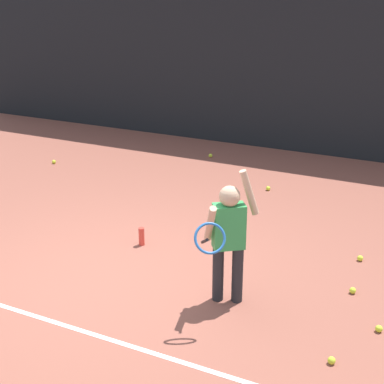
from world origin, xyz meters
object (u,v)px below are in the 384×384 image
object	(u,v)px
tennis_ball_1	(360,258)
tennis_ball_5	(353,290)
tennis_player	(228,234)
tennis_ball_3	(268,188)
tennis_ball_2	(54,162)
tennis_ball_8	(210,156)
water_bottle	(142,236)
tennis_ball_0	(332,360)
tennis_ball_4	(379,329)

from	to	relation	value
tennis_ball_1	tennis_ball_5	size ratio (longest dim) A/B	1.00
tennis_player	tennis_ball_3	xyz separation A→B (m)	(-0.68, 3.18, -0.69)
tennis_ball_2	tennis_ball_5	distance (m)	5.91
tennis_player	tennis_ball_8	size ratio (longest dim) A/B	20.46
tennis_ball_1	water_bottle	bearing A→B (deg)	-163.13
tennis_ball_0	tennis_ball_5	world-z (taller)	same
tennis_player	tennis_ball_8	bearing A→B (deg)	79.67
tennis_ball_2	tennis_player	bearing A→B (deg)	-32.36
tennis_player	tennis_ball_2	size ratio (longest dim) A/B	20.46
water_bottle	tennis_ball_2	bearing A→B (deg)	145.38
tennis_ball_1	tennis_ball_3	size ratio (longest dim) A/B	1.00
tennis_player	tennis_ball_4	distance (m)	1.61
water_bottle	tennis_ball_1	size ratio (longest dim) A/B	3.33
tennis_ball_5	tennis_ball_8	bearing A→B (deg)	131.77
tennis_player	tennis_ball_5	xyz separation A→B (m)	(1.09, 0.70, -0.69)
tennis_ball_0	tennis_ball_1	world-z (taller)	same
tennis_ball_5	tennis_ball_1	bearing A→B (deg)	95.44
water_bottle	tennis_player	bearing A→B (deg)	-27.15
tennis_player	tennis_ball_0	size ratio (longest dim) A/B	20.46
tennis_ball_1	tennis_ball_5	xyz separation A→B (m)	(0.07, -0.76, 0.00)
tennis_player	tennis_ball_4	world-z (taller)	tennis_player
tennis_ball_2	tennis_ball_8	distance (m)	2.74
tennis_ball_5	tennis_ball_3	bearing A→B (deg)	125.44
tennis_player	tennis_ball_3	bearing A→B (deg)	65.19
water_bottle	tennis_ball_8	distance (m)	3.70
tennis_ball_5	tennis_ball_0	bearing A→B (deg)	-86.31
tennis_player	tennis_ball_5	bearing A→B (deg)	-4.09
tennis_player	tennis_ball_5	world-z (taller)	tennis_player
tennis_ball_0	tennis_ball_3	xyz separation A→B (m)	(-1.85, 3.71, 0.00)
tennis_ball_3	tennis_ball_5	xyz separation A→B (m)	(1.77, -2.48, 0.00)
tennis_ball_1	tennis_ball_5	world-z (taller)	same
tennis_ball_0	tennis_ball_2	bearing A→B (deg)	149.25
tennis_player	tennis_ball_1	xyz separation A→B (m)	(1.02, 1.46, -0.69)
tennis_player	tennis_ball_5	size ratio (longest dim) A/B	20.46
water_bottle	tennis_ball_0	distance (m)	2.87
tennis_player	tennis_ball_3	size ratio (longest dim) A/B	20.46
tennis_ball_0	tennis_ball_5	xyz separation A→B (m)	(-0.08, 1.23, 0.00)
tennis_ball_1	tennis_ball_8	bearing A→B (deg)	137.83
tennis_ball_3	tennis_ball_8	size ratio (longest dim) A/B	1.00
tennis_ball_3	tennis_ball_5	world-z (taller)	same
tennis_ball_3	tennis_ball_8	bearing A→B (deg)	142.04
tennis_ball_4	water_bottle	bearing A→B (deg)	168.12
tennis_ball_3	tennis_ball_4	world-z (taller)	same
tennis_ball_3	tennis_ball_1	bearing A→B (deg)	-45.46
tennis_ball_1	tennis_ball_4	size ratio (longest dim) A/B	1.00
tennis_ball_1	tennis_ball_0	bearing A→B (deg)	-85.64
tennis_player	water_bottle	bearing A→B (deg)	116.05
water_bottle	tennis_ball_2	distance (m)	3.66
water_bottle	tennis_ball_1	world-z (taller)	water_bottle
tennis_player	tennis_ball_5	distance (m)	1.47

